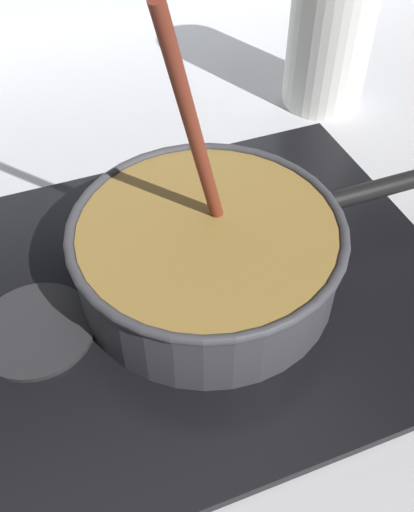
{
  "coord_description": "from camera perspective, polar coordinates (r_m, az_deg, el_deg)",
  "views": [
    {
      "loc": [
        -0.12,
        -0.34,
        0.52
      ],
      "look_at": [
        0.05,
        0.07,
        0.05
      ],
      "focal_mm": 40.89,
      "sensor_mm": 36.0,
      "label": 1
    }
  ],
  "objects": [
    {
      "name": "spare_burner",
      "position": [
        0.65,
        -16.42,
        -6.91
      ],
      "size": [
        0.13,
        0.13,
        0.01
      ],
      "primitive_type": "cylinder",
      "color": "#262628",
      "rests_on": "hob_plate"
    },
    {
      "name": "hob_plate",
      "position": [
        0.68,
        0.0,
        -2.82
      ],
      "size": [
        0.56,
        0.48,
        0.01
      ],
      "primitive_type": "cube",
      "color": "black",
      "rests_on": "ground"
    },
    {
      "name": "burner_ring",
      "position": [
        0.67,
        0.0,
        -2.26
      ],
      "size": [
        0.17,
        0.17,
        0.01
      ],
      "primitive_type": "torus",
      "color": "#592D0C",
      "rests_on": "hob_plate"
    },
    {
      "name": "cooking_pan",
      "position": [
        0.64,
        0.06,
        0.36
      ],
      "size": [
        0.42,
        0.3,
        0.34
      ],
      "color": "#38383D",
      "rests_on": "hob_plate"
    },
    {
      "name": "paper_towel_roll",
      "position": [
        0.95,
        12.23,
        21.86
      ],
      "size": [
        0.13,
        0.13,
        0.28
      ],
      "primitive_type": "cylinder",
      "color": "white",
      "rests_on": "ground"
    },
    {
      "name": "ground",
      "position": [
        0.65,
        -1.48,
        -9.85
      ],
      "size": [
        2.4,
        1.6,
        0.04
      ],
      "primitive_type": "cube",
      "color": "#B7B7BC"
    }
  ]
}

